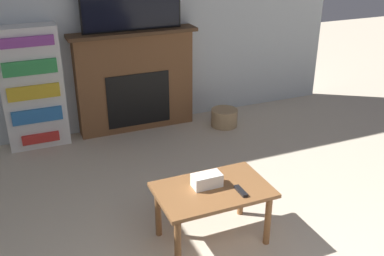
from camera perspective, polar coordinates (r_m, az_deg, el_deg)
wall_back at (r=5.21m, az=-9.77°, el=14.14°), size 5.62×0.06×2.70m
fireplace at (r=5.29m, az=-7.22°, el=5.99°), size 1.46×0.28×1.18m
tv at (r=5.06m, az=-7.72°, el=15.80°), size 1.12×0.03×0.66m
coffee_table at (r=3.41m, az=2.64°, el=-8.65°), size 0.85×0.54×0.46m
tissue_box at (r=3.37m, az=1.89°, el=-6.65°), size 0.22×0.12×0.10m
remote_control at (r=3.33m, az=6.21°, el=-7.96°), size 0.04×0.15×0.02m
bookshelf at (r=5.08m, az=-19.59°, el=4.79°), size 0.64×0.29×1.32m
storage_basket at (r=5.48m, az=4.12°, el=1.33°), size 0.32×0.32×0.21m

